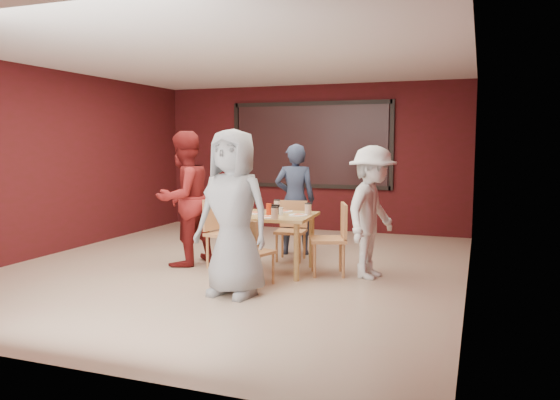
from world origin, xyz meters
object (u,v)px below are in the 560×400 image
(chair_back, at_px, (292,227))
(chair_front, at_px, (251,248))
(diner_back, at_px, (295,199))
(diner_left, at_px, (184,199))
(dining_table, at_px, (276,221))
(chair_right, at_px, (334,235))
(diner_right, at_px, (372,212))
(chair_left, at_px, (222,229))
(diner_front, at_px, (233,213))

(chair_back, bearing_deg, chair_front, -88.96)
(chair_back, xyz_separation_m, diner_back, (-0.08, 0.39, 0.36))
(chair_back, distance_m, diner_left, 1.60)
(dining_table, height_order, chair_right, chair_right)
(chair_right, height_order, diner_right, diner_right)
(chair_left, height_order, chair_right, chair_left)
(chair_front, bearing_deg, chair_right, 48.30)
(dining_table, xyz_separation_m, diner_back, (-0.14, 1.19, 0.17))
(diner_front, distance_m, diner_right, 1.84)
(chair_front, xyz_separation_m, diner_front, (-0.03, -0.42, 0.47))
(chair_back, bearing_deg, chair_left, -133.14)
(diner_front, bearing_deg, diner_back, 99.43)
(chair_left, distance_m, diner_right, 2.06)
(chair_front, bearing_deg, diner_left, 150.99)
(chair_back, distance_m, chair_right, 1.07)
(chair_right, relative_size, diner_left, 0.50)
(chair_left, bearing_deg, chair_right, 3.54)
(chair_back, relative_size, chair_left, 0.91)
(chair_front, height_order, chair_left, chair_left)
(diner_front, bearing_deg, chair_front, 93.45)
(chair_left, distance_m, diner_back, 1.38)
(diner_right, bearing_deg, diner_front, 147.61)
(chair_back, height_order, diner_right, diner_right)
(diner_front, bearing_deg, dining_table, 94.77)
(diner_left, height_order, diner_right, diner_left)
(chair_front, height_order, diner_front, diner_front)
(diner_right, bearing_deg, chair_right, 104.24)
(chair_right, bearing_deg, diner_left, -175.93)
(dining_table, bearing_deg, chair_back, 93.87)
(dining_table, bearing_deg, diner_back, 96.64)
(dining_table, relative_size, diner_right, 0.61)
(chair_right, xyz_separation_m, diner_left, (-2.10, -0.15, 0.40))
(dining_table, xyz_separation_m, diner_front, (-0.05, -1.19, 0.25))
(dining_table, relative_size, diner_front, 0.55)
(dining_table, bearing_deg, chair_left, 179.07)
(chair_left, relative_size, diner_left, 0.50)
(dining_table, xyz_separation_m, chair_left, (-0.79, 0.01, -0.14))
(dining_table, relative_size, chair_right, 1.10)
(dining_table, relative_size, diner_back, 0.60)
(chair_right, relative_size, diner_back, 0.55)
(chair_back, height_order, diner_left, diner_left)
(diner_back, distance_m, diner_left, 1.72)
(chair_front, bearing_deg, diner_right, 35.35)
(dining_table, bearing_deg, chair_front, -91.92)
(diner_left, distance_m, diner_right, 2.58)
(chair_front, xyz_separation_m, chair_back, (-0.03, 1.57, 0.03))
(diner_left, bearing_deg, chair_front, 77.45)
(chair_left, bearing_deg, diner_right, 3.20)
(chair_left, bearing_deg, diner_back, 60.89)
(chair_front, relative_size, diner_front, 0.43)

